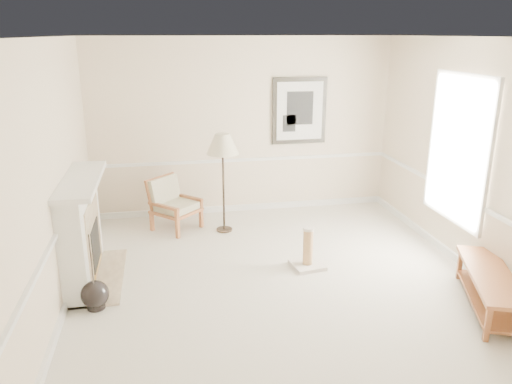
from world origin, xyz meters
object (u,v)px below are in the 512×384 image
(scratching_post, at_px, (308,255))
(bench, at_px, (489,285))
(floor_vase, at_px, (95,295))
(armchair, at_px, (171,201))
(floor_lamp, at_px, (223,147))

(scratching_post, bearing_deg, bench, -38.76)
(floor_vase, height_order, armchair, floor_vase)
(floor_vase, xyz_separation_m, bench, (4.30, -0.79, 0.12))
(scratching_post, bearing_deg, armchair, 134.38)
(floor_lamp, height_order, bench, floor_lamp)
(bench, relative_size, scratching_post, 2.76)
(armchair, bearing_deg, scratching_post, -90.48)
(armchair, relative_size, bench, 0.58)
(armchair, distance_m, floor_lamp, 1.22)
(floor_vase, bearing_deg, scratching_post, 12.10)
(bench, height_order, scratching_post, scratching_post)
(armchair, xyz_separation_m, bench, (3.39, -3.09, -0.15))
(floor_lamp, bearing_deg, bench, -47.38)
(scratching_post, bearing_deg, floor_lamp, 121.84)
(floor_lamp, bearing_deg, scratching_post, -58.16)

